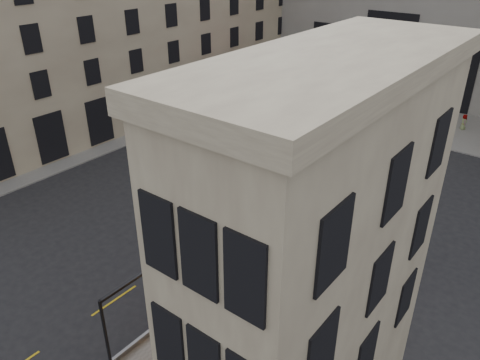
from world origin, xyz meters
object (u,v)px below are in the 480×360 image
Objects in this scene: pedestrian_a at (231,92)px; cafe_chair_c at (251,301)px; bicycle at (291,167)px; cafe_chair_b at (242,313)px; bus_far at (259,90)px; cafe_table_far at (273,243)px; car_a at (248,157)px; cyclist at (209,190)px; bus_near at (259,245)px; pedestrian_b at (333,90)px; pedestrian_e at (166,131)px; traffic_light_far at (241,92)px; pedestrian_d at (464,122)px; street_lamp_b at (341,95)px; cafe_table_near at (185,319)px; cafe_chair_d at (301,265)px; street_lamp_a at (162,113)px; cafe_table_mid at (200,294)px; traffic_light_near at (259,185)px; car_c at (180,122)px; car_b at (364,127)px; pedestrian_c at (378,117)px.

cafe_chair_c is (26.09, -30.88, 3.92)m from pedestrian_a.
cafe_chair_b is (10.06, -19.67, 4.44)m from bicycle.
cafe_chair_c reaches higher than bus_far.
cafe_table_far reaches higher than bicycle.
cyclist is (1.48, -6.78, 0.29)m from car_a.
bus_near is 7.60× the size of pedestrian_b.
cafe_chair_c is (12.16, -11.01, 3.91)m from cyclist.
bus_far reaches higher than pedestrian_e.
traffic_light_far is 0.38× the size of bus_far.
pedestrian_d is at bearing 35.27° from pedestrian_a.
street_lamp_b is at bearing 108.64° from bus_near.
pedestrian_d is (12.37, 19.95, 0.16)m from car_a.
bus_near reaches higher than car_a.
cafe_table_far is (12.30, -14.36, 4.49)m from car_a.
bus_near is 33.93m from pedestrian_a.
bus_far is at bearing 121.92° from cafe_table_near.
cafe_chair_d reaches higher than street_lamp_b.
street_lamp_a reaches higher than pedestrian_e.
cafe_table_near is 1.00× the size of cafe_table_mid.
cafe_chair_d is at bearing -30.72° from street_lamp_a.
pedestrian_b is at bearing 113.07° from cafe_chair_b.
pedestrian_e is 26.47m from cafe_table_far.
cafe_chair_d reaches higher than traffic_light_near.
street_lamp_b is at bearing -105.20° from car_c.
cafe_chair_b reaches higher than bus_far.
car_b is 32.83m from cafe_chair_b.
bus_near is (9.50, -28.17, 0.43)m from street_lamp_b.
bus_near is at bearing -67.85° from car_a.
pedestrian_c is (-5.20, 28.25, -1.94)m from bus_near.
street_lamp_a is at bearing 163.13° from car_a.
street_lamp_a is 29.40m from cafe_table_mid.
cafe_chair_b reaches higher than traffic_light_near.
traffic_light_far is 8.07m from car_c.
bus_far is (-17.94, 24.59, -0.62)m from bus_near.
traffic_light_far is 4.88× the size of cafe_table_mid.
cafe_chair_c is (1.34, -3.43, -0.28)m from cafe_table_far.
pedestrian_b is 0.95× the size of pedestrian_c.
bicycle is 8.22m from cyclist.
pedestrian_a reaches higher than pedestrian_d.
bicycle is at bearing 117.09° from cafe_chair_b.
cyclist is (9.93, -16.71, -1.45)m from traffic_light_far.
traffic_light_far is 1.95× the size of cyclist.
cafe_table_far is (11.76, -30.29, 2.78)m from street_lamp_b.
cyclist is (-8.57, 5.46, -1.85)m from bus_near.
cafe_table_mid reaches higher than car_c.
bus_far is 33.62m from cafe_table_far.
traffic_light_near is at bearing 116.43° from cafe_table_mid.
street_lamp_b is at bearing 55.49° from street_lamp_a.
bus_far is 12.87m from pedestrian_e.
pedestrian_b is 15.94m from pedestrian_d.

